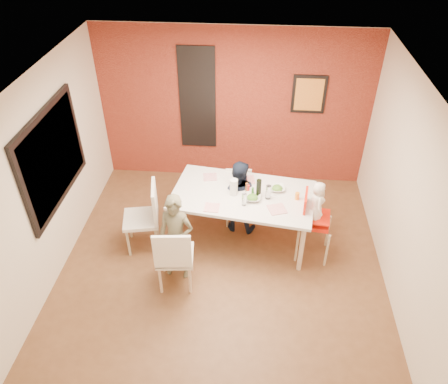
# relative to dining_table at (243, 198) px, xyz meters

# --- Properties ---
(ground) EXTENTS (4.50, 4.50, 0.00)m
(ground) POSITION_rel_dining_table_xyz_m (-0.25, -0.57, -0.76)
(ground) COLOR brown
(ground) RESTS_ON ground
(ceiling) EXTENTS (4.50, 4.50, 0.02)m
(ceiling) POSITION_rel_dining_table_xyz_m (-0.25, -0.57, 1.94)
(ceiling) COLOR silver
(ceiling) RESTS_ON wall_back
(wall_back) EXTENTS (4.50, 0.02, 2.70)m
(wall_back) POSITION_rel_dining_table_xyz_m (-0.25, 1.68, 0.59)
(wall_back) COLOR beige
(wall_back) RESTS_ON ground
(wall_front) EXTENTS (4.50, 0.02, 2.70)m
(wall_front) POSITION_rel_dining_table_xyz_m (-0.25, -2.82, 0.59)
(wall_front) COLOR beige
(wall_front) RESTS_ON ground
(wall_left) EXTENTS (0.02, 4.50, 2.70)m
(wall_left) POSITION_rel_dining_table_xyz_m (-2.50, -0.57, 0.59)
(wall_left) COLOR beige
(wall_left) RESTS_ON ground
(wall_right) EXTENTS (0.02, 4.50, 2.70)m
(wall_right) POSITION_rel_dining_table_xyz_m (2.00, -0.57, 0.59)
(wall_right) COLOR beige
(wall_right) RESTS_ON ground
(brick_accent_wall) EXTENTS (4.50, 0.02, 2.70)m
(brick_accent_wall) POSITION_rel_dining_table_xyz_m (-0.25, 1.66, 0.59)
(brick_accent_wall) COLOR maroon
(brick_accent_wall) RESTS_ON ground
(picture_window_frame) EXTENTS (0.05, 1.70, 1.30)m
(picture_window_frame) POSITION_rel_dining_table_xyz_m (-2.47, -0.37, 0.79)
(picture_window_frame) COLOR black
(picture_window_frame) RESTS_ON wall_left
(picture_window_pane) EXTENTS (0.02, 1.55, 1.15)m
(picture_window_pane) POSITION_rel_dining_table_xyz_m (-2.46, -0.37, 0.79)
(picture_window_pane) COLOR black
(picture_window_pane) RESTS_ON wall_left
(glassblock_strip) EXTENTS (0.55, 0.03, 1.70)m
(glassblock_strip) POSITION_rel_dining_table_xyz_m (-0.85, 1.65, 0.74)
(glassblock_strip) COLOR silver
(glassblock_strip) RESTS_ON wall_back
(glassblock_surround) EXTENTS (0.60, 0.03, 1.76)m
(glassblock_surround) POSITION_rel_dining_table_xyz_m (-0.85, 1.64, 0.74)
(glassblock_surround) COLOR black
(glassblock_surround) RESTS_ON wall_back
(art_print_frame) EXTENTS (0.54, 0.03, 0.64)m
(art_print_frame) POSITION_rel_dining_table_xyz_m (0.95, 1.64, 0.89)
(art_print_frame) COLOR black
(art_print_frame) RESTS_ON wall_back
(art_print_canvas) EXTENTS (0.44, 0.01, 0.54)m
(art_print_canvas) POSITION_rel_dining_table_xyz_m (0.95, 1.63, 0.89)
(art_print_canvas) COLOR gold
(art_print_canvas) RESTS_ON wall_back
(dining_table) EXTENTS (2.14, 1.38, 0.83)m
(dining_table) POSITION_rel_dining_table_xyz_m (0.00, 0.00, 0.00)
(dining_table) COLOR silver
(dining_table) RESTS_ON ground
(chair_near) EXTENTS (0.52, 0.52, 1.02)m
(chair_near) POSITION_rel_dining_table_xyz_m (-0.83, -1.05, -0.19)
(chair_near) COLOR white
(chair_near) RESTS_ON ground
(chair_far) EXTENTS (0.42, 0.42, 0.86)m
(chair_far) POSITION_rel_dining_table_xyz_m (-0.09, 0.48, -0.28)
(chair_far) COLOR white
(chair_far) RESTS_ON ground
(chair_left) EXTENTS (0.58, 0.58, 1.06)m
(chair_left) POSITION_rel_dining_table_xyz_m (-1.36, -0.27, -0.17)
(chair_left) COLOR white
(chair_left) RESTS_ON ground
(high_chair) EXTENTS (0.50, 0.50, 1.06)m
(high_chair) POSITION_rel_dining_table_xyz_m (0.98, -0.24, -0.12)
(high_chair) COLOR red
(high_chair) RESTS_ON ground
(child_near) EXTENTS (0.52, 0.38, 1.31)m
(child_near) POSITION_rel_dining_table_xyz_m (-0.84, -0.79, -0.10)
(child_near) COLOR brown
(child_near) RESTS_ON ground
(child_far) EXTENTS (0.64, 0.53, 1.20)m
(child_far) POSITION_rel_dining_table_xyz_m (-0.09, 0.24, -0.16)
(child_far) COLOR black
(child_far) RESTS_ON ground
(toddler) EXTENTS (0.24, 0.33, 0.63)m
(toddler) POSITION_rel_dining_table_xyz_m (1.01, -0.25, 0.18)
(toddler) COLOR white
(toddler) RESTS_ON high_chair
(plate_near_left) EXTENTS (0.21, 0.21, 0.01)m
(plate_near_left) POSITION_rel_dining_table_xyz_m (-0.41, -0.35, 0.08)
(plate_near_left) COLOR white
(plate_near_left) RESTS_ON dining_table
(plate_far_mid) EXTENTS (0.25, 0.25, 0.01)m
(plate_far_mid) POSITION_rel_dining_table_xyz_m (0.04, 0.34, 0.08)
(plate_far_mid) COLOR white
(plate_far_mid) RESTS_ON dining_table
(plate_near_right) EXTENTS (0.29, 0.29, 0.01)m
(plate_near_right) POSITION_rel_dining_table_xyz_m (0.48, -0.31, 0.08)
(plate_near_right) COLOR white
(plate_near_right) RESTS_ON dining_table
(plate_far_left) EXTENTS (0.23, 0.23, 0.01)m
(plate_far_left) POSITION_rel_dining_table_xyz_m (-0.51, 0.37, 0.08)
(plate_far_left) COLOR white
(plate_far_left) RESTS_ON dining_table
(salad_bowl_a) EXTENTS (0.24, 0.24, 0.06)m
(salad_bowl_a) POSITION_rel_dining_table_xyz_m (0.13, -0.11, 0.10)
(salad_bowl_a) COLOR silver
(salad_bowl_a) RESTS_ON dining_table
(salad_bowl_b) EXTENTS (0.24, 0.24, 0.05)m
(salad_bowl_b) POSITION_rel_dining_table_xyz_m (0.48, 0.14, 0.10)
(salad_bowl_b) COLOR white
(salad_bowl_b) RESTS_ON dining_table
(wine_bottle) EXTENTS (0.07, 0.07, 0.27)m
(wine_bottle) POSITION_rel_dining_table_xyz_m (0.22, -0.03, 0.21)
(wine_bottle) COLOR black
(wine_bottle) RESTS_ON dining_table
(wine_glass_a) EXTENTS (0.07, 0.07, 0.19)m
(wine_glass_a) POSITION_rel_dining_table_xyz_m (0.02, -0.25, 0.17)
(wine_glass_a) COLOR white
(wine_glass_a) RESTS_ON dining_table
(wine_glass_b) EXTENTS (0.07, 0.07, 0.21)m
(wine_glass_b) POSITION_rel_dining_table_xyz_m (0.35, -0.07, 0.18)
(wine_glass_b) COLOR white
(wine_glass_b) RESTS_ON dining_table
(paper_towel_roll) EXTENTS (0.11, 0.11, 0.25)m
(paper_towel_roll) POSITION_rel_dining_table_xyz_m (-0.13, -0.02, 0.20)
(paper_towel_roll) COLOR silver
(paper_towel_roll) RESTS_ON dining_table
(condiment_red) EXTENTS (0.04, 0.04, 0.14)m
(condiment_red) POSITION_rel_dining_table_xyz_m (0.07, 0.02, 0.14)
(condiment_red) COLOR red
(condiment_red) RESTS_ON dining_table
(condiment_green) EXTENTS (0.03, 0.03, 0.13)m
(condiment_green) POSITION_rel_dining_table_xyz_m (0.13, -0.02, 0.14)
(condiment_green) COLOR #2A6722
(condiment_green) RESTS_ON dining_table
(condiment_brown) EXTENTS (0.04, 0.04, 0.15)m
(condiment_brown) POSITION_rel_dining_table_xyz_m (0.05, 0.05, 0.15)
(condiment_brown) COLOR brown
(condiment_brown) RESTS_ON dining_table
(sippy_cup) EXTENTS (0.06, 0.06, 0.11)m
(sippy_cup) POSITION_rel_dining_table_xyz_m (0.76, -0.06, 0.13)
(sippy_cup) COLOR orange
(sippy_cup) RESTS_ON dining_table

